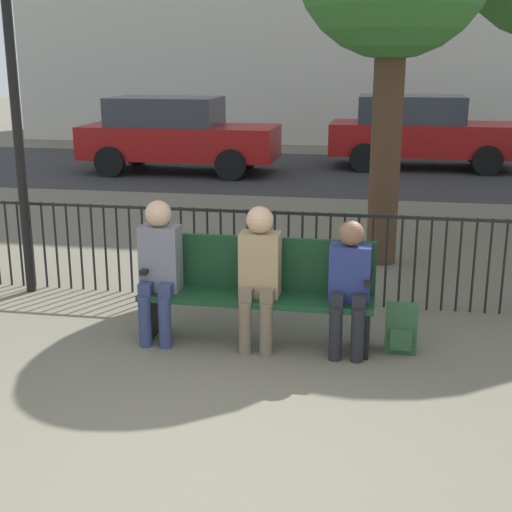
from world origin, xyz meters
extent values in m
plane|color=#605B4C|center=(0.00, 0.00, 0.00)|extent=(80.00, 80.00, 0.00)
cube|color=#14381E|center=(0.00, 2.13, 0.42)|extent=(2.02, 0.45, 0.05)
cube|color=#14381E|center=(0.00, 2.33, 0.69)|extent=(2.02, 0.05, 0.47)
cube|color=black|center=(-0.95, 2.13, 0.20)|extent=(0.06, 0.38, 0.40)
cube|color=black|center=(0.95, 2.13, 0.20)|extent=(0.06, 0.38, 0.40)
cube|color=black|center=(-0.95, 2.13, 0.65)|extent=(0.06, 0.38, 0.04)
cube|color=black|center=(0.95, 2.13, 0.65)|extent=(0.06, 0.38, 0.04)
cylinder|color=navy|center=(-0.94, 1.91, 0.23)|extent=(0.11, 0.11, 0.45)
cylinder|color=navy|center=(-0.76, 1.91, 0.23)|extent=(0.11, 0.11, 0.45)
cube|color=navy|center=(-0.94, 2.01, 0.50)|extent=(0.11, 0.20, 0.12)
cube|color=navy|center=(-0.76, 2.01, 0.50)|extent=(0.11, 0.20, 0.12)
cube|color=slate|center=(-0.85, 2.13, 0.74)|extent=(0.34, 0.22, 0.58)
sphere|color=tan|center=(-0.85, 2.11, 1.14)|extent=(0.23, 0.23, 0.23)
cylinder|color=brown|center=(-0.05, 1.91, 0.23)|extent=(0.11, 0.11, 0.45)
cylinder|color=brown|center=(0.13, 1.91, 0.23)|extent=(0.11, 0.11, 0.45)
cube|color=brown|center=(-0.05, 2.01, 0.50)|extent=(0.11, 0.20, 0.12)
cube|color=brown|center=(0.13, 2.01, 0.50)|extent=(0.11, 0.20, 0.12)
cube|color=#997F59|center=(0.04, 2.13, 0.73)|extent=(0.34, 0.22, 0.56)
sphere|color=tan|center=(0.04, 2.11, 1.12)|extent=(0.23, 0.23, 0.23)
cylinder|color=black|center=(0.71, 1.91, 0.23)|extent=(0.11, 0.11, 0.45)
cylinder|color=black|center=(0.89, 1.91, 0.23)|extent=(0.11, 0.11, 0.45)
cube|color=black|center=(0.71, 2.01, 0.50)|extent=(0.11, 0.20, 0.12)
cube|color=black|center=(0.89, 2.01, 0.50)|extent=(0.11, 0.20, 0.12)
cube|color=navy|center=(0.80, 2.13, 0.69)|extent=(0.34, 0.22, 0.48)
sphere|color=brown|center=(0.80, 2.11, 1.04)|extent=(0.21, 0.21, 0.21)
cube|color=#284C2D|center=(1.24, 2.20, 0.21)|extent=(0.26, 0.17, 0.41)
cube|color=#284C2D|center=(1.24, 2.09, 0.15)|extent=(0.18, 0.04, 0.19)
cylinder|color=black|center=(-2.96, 3.31, 0.47)|extent=(0.02, 0.02, 0.95)
cylinder|color=black|center=(-2.82, 3.31, 0.47)|extent=(0.02, 0.02, 0.95)
cylinder|color=black|center=(-2.68, 3.31, 0.47)|extent=(0.02, 0.02, 0.95)
cylinder|color=black|center=(-2.54, 3.31, 0.47)|extent=(0.02, 0.02, 0.95)
cylinder|color=black|center=(-2.40, 3.31, 0.47)|extent=(0.02, 0.02, 0.95)
cylinder|color=black|center=(-2.26, 3.31, 0.47)|extent=(0.02, 0.02, 0.95)
cylinder|color=black|center=(-2.12, 3.31, 0.47)|extent=(0.02, 0.02, 0.95)
cylinder|color=black|center=(-1.98, 3.31, 0.47)|extent=(0.02, 0.02, 0.95)
cylinder|color=black|center=(-1.84, 3.31, 0.47)|extent=(0.02, 0.02, 0.95)
cylinder|color=black|center=(-1.70, 3.31, 0.47)|extent=(0.02, 0.02, 0.95)
cylinder|color=black|center=(-1.56, 3.31, 0.47)|extent=(0.02, 0.02, 0.95)
cylinder|color=black|center=(-1.42, 3.31, 0.47)|extent=(0.02, 0.02, 0.95)
cylinder|color=black|center=(-1.28, 3.31, 0.47)|extent=(0.02, 0.02, 0.95)
cylinder|color=black|center=(-1.14, 3.31, 0.47)|extent=(0.02, 0.02, 0.95)
cylinder|color=black|center=(-1.00, 3.31, 0.47)|extent=(0.02, 0.02, 0.95)
cylinder|color=black|center=(-0.86, 3.31, 0.47)|extent=(0.02, 0.02, 0.95)
cylinder|color=black|center=(-0.72, 3.31, 0.47)|extent=(0.02, 0.02, 0.95)
cylinder|color=black|center=(-0.58, 3.31, 0.47)|extent=(0.02, 0.02, 0.95)
cylinder|color=black|center=(-0.44, 3.31, 0.47)|extent=(0.02, 0.02, 0.95)
cylinder|color=black|center=(-0.30, 3.31, 0.47)|extent=(0.02, 0.02, 0.95)
cylinder|color=black|center=(-0.16, 3.31, 0.47)|extent=(0.02, 0.02, 0.95)
cylinder|color=black|center=(-0.02, 3.31, 0.47)|extent=(0.02, 0.02, 0.95)
cylinder|color=black|center=(0.12, 3.31, 0.47)|extent=(0.02, 0.02, 0.95)
cylinder|color=black|center=(0.26, 3.31, 0.47)|extent=(0.02, 0.02, 0.95)
cylinder|color=black|center=(0.40, 3.31, 0.47)|extent=(0.02, 0.02, 0.95)
cylinder|color=black|center=(0.54, 3.31, 0.47)|extent=(0.02, 0.02, 0.95)
cylinder|color=black|center=(0.68, 3.31, 0.47)|extent=(0.02, 0.02, 0.95)
cylinder|color=black|center=(0.82, 3.31, 0.47)|extent=(0.02, 0.02, 0.95)
cylinder|color=black|center=(0.96, 3.31, 0.47)|extent=(0.02, 0.02, 0.95)
cylinder|color=black|center=(1.10, 3.31, 0.47)|extent=(0.02, 0.02, 0.95)
cylinder|color=black|center=(1.24, 3.31, 0.47)|extent=(0.02, 0.02, 0.95)
cylinder|color=black|center=(1.38, 3.31, 0.47)|extent=(0.02, 0.02, 0.95)
cylinder|color=black|center=(1.52, 3.31, 0.47)|extent=(0.02, 0.02, 0.95)
cylinder|color=black|center=(1.66, 3.31, 0.47)|extent=(0.02, 0.02, 0.95)
cylinder|color=black|center=(1.80, 3.31, 0.47)|extent=(0.02, 0.02, 0.95)
cylinder|color=black|center=(1.94, 3.31, 0.47)|extent=(0.02, 0.02, 0.95)
cylinder|color=black|center=(2.08, 3.31, 0.47)|extent=(0.02, 0.02, 0.95)
cylinder|color=black|center=(2.22, 3.31, 0.47)|extent=(0.02, 0.02, 0.95)
cube|color=black|center=(0.00, 3.31, 0.93)|extent=(9.00, 0.03, 0.03)
cylinder|color=#422D1E|center=(1.04, 4.98, 1.46)|extent=(0.36, 0.36, 2.91)
cylinder|color=black|center=(-2.65, 3.15, 1.68)|extent=(0.10, 0.10, 3.36)
cube|color=#2B2B2D|center=(0.00, 12.00, 0.00)|extent=(24.00, 6.00, 0.01)
cube|color=maroon|center=(-3.36, 11.45, 0.67)|extent=(4.20, 1.70, 0.70)
cube|color=#2D333D|center=(-3.67, 11.45, 1.32)|extent=(2.31, 1.56, 0.60)
cylinder|color=black|center=(-2.06, 10.58, 0.32)|extent=(0.64, 0.20, 0.64)
cylinder|color=black|center=(-2.06, 12.32, 0.32)|extent=(0.64, 0.20, 0.64)
cylinder|color=black|center=(-4.66, 10.58, 0.32)|extent=(0.64, 0.20, 0.64)
cylinder|color=black|center=(-4.66, 12.32, 0.32)|extent=(0.64, 0.20, 0.64)
cube|color=maroon|center=(1.89, 13.04, 0.67)|extent=(4.20, 1.70, 0.70)
cube|color=#2D333D|center=(1.58, 13.04, 1.32)|extent=(2.31, 1.56, 0.60)
cylinder|color=black|center=(3.19, 12.17, 0.32)|extent=(0.64, 0.20, 0.64)
cylinder|color=black|center=(3.19, 13.91, 0.32)|extent=(0.64, 0.20, 0.64)
cylinder|color=black|center=(0.59, 12.17, 0.32)|extent=(0.64, 0.20, 0.64)
cylinder|color=black|center=(0.59, 13.91, 0.32)|extent=(0.64, 0.20, 0.64)
camera|label=1|loc=(1.04, -3.60, 2.42)|focal=50.00mm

